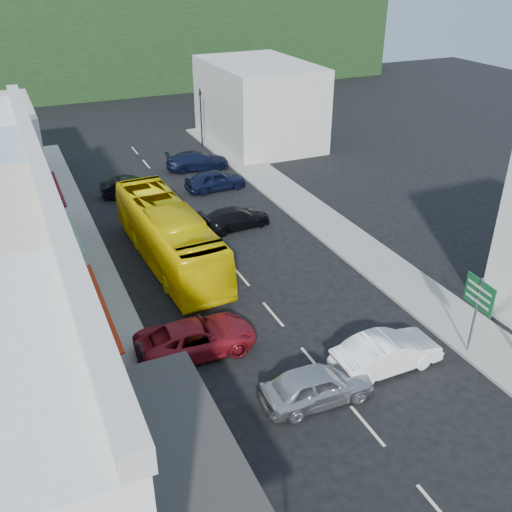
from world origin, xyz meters
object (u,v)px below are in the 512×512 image
Objects in this scene: car_white at (387,354)px; direction_sign at (474,317)px; traffic_signal at (201,118)px; bus at (169,236)px; pedestrian_left at (141,355)px; car_silver at (317,386)px; car_red at (196,338)px.

direction_sign is at bearing -99.96° from car_white.
traffic_signal reaches higher than car_white.
pedestrian_left is at bearing -115.78° from bus.
car_silver is 1.18× the size of direction_sign.
car_white is 10.09m from pedestrian_left.
car_white is at bearing -79.31° from car_silver.
traffic_signal is (6.86, 32.70, 1.84)m from car_silver.
pedestrian_left is (-9.37, 3.72, 0.30)m from car_white.
bus is at bearing -7.39° from car_red.
direction_sign is (13.21, -4.36, 0.87)m from pedestrian_left.
direction_sign is at bearing -124.69° from pedestrian_left.
car_white is at bearing 65.29° from traffic_signal.
car_white is 0.96× the size of car_red.
direction_sign is 32.81m from traffic_signal.
car_white is (5.52, -12.65, -0.85)m from bus.
traffic_signal is (-0.60, 32.80, 0.67)m from direction_sign.
car_silver is 7.56m from direction_sign.
car_red is at bearing -94.58° from pedestrian_left.
car_white is at bearing -120.43° from car_red.
bus reaches higher than car_white.
car_red is at bearing 35.84° from car_silver.
direction_sign is (9.36, -13.30, 0.32)m from bus.
bus is 2.52× the size of car_red.
car_red is at bearing 159.14° from direction_sign.
car_silver is 3.67m from car_white.
traffic_signal reaches higher than car_red.
car_silver and car_red have the same top height.
car_silver is 2.59× the size of pedestrian_left.
direction_sign reaches higher than bus.
car_red is (-3.20, 4.80, 0.00)m from car_silver.
pedestrian_left is at bearing 67.90° from car_white.
traffic_signal is (3.24, 32.16, 1.84)m from car_white.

